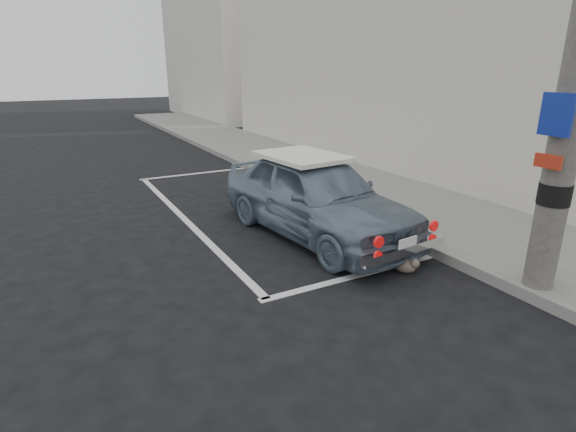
# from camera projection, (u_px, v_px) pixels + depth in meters

# --- Properties ---
(ground) EXTENTS (80.00, 80.00, 0.00)m
(ground) POSITION_uv_depth(u_px,v_px,m) (309.00, 269.00, 6.26)
(ground) COLOR black
(ground) RESTS_ON ground
(sidewalk) EXTENTS (2.80, 40.00, 0.15)m
(sidewalk) POSITION_uv_depth(u_px,v_px,m) (390.00, 198.00, 9.37)
(sidewalk) COLOR slate
(sidewalk) RESTS_ON ground
(shop_building) EXTENTS (3.50, 18.00, 7.00)m
(shop_building) POSITION_uv_depth(u_px,v_px,m) (442.00, 34.00, 11.39)
(shop_building) COLOR beige
(shop_building) RESTS_ON ground
(building_far) EXTENTS (3.50, 10.00, 8.00)m
(building_far) POSITION_uv_depth(u_px,v_px,m) (219.00, 42.00, 24.55)
(building_far) COLOR beige
(building_far) RESTS_ON ground
(pline_rear) EXTENTS (3.00, 0.12, 0.01)m
(pline_rear) POSITION_uv_depth(u_px,v_px,m) (359.00, 275.00, 6.08)
(pline_rear) COLOR silver
(pline_rear) RESTS_ON ground
(pline_front) EXTENTS (3.00, 0.12, 0.01)m
(pline_front) POSITION_uv_depth(u_px,v_px,m) (198.00, 173.00, 11.90)
(pline_front) COLOR silver
(pline_front) RESTS_ON ground
(pline_side) EXTENTS (0.12, 7.00, 0.01)m
(pline_side) POSITION_uv_depth(u_px,v_px,m) (184.00, 218.00, 8.35)
(pline_side) COLOR silver
(pline_side) RESTS_ON ground
(retro_coupe) EXTENTS (1.97, 4.09, 1.34)m
(retro_coupe) POSITION_uv_depth(u_px,v_px,m) (316.00, 196.00, 7.34)
(retro_coupe) COLOR slate
(retro_coupe) RESTS_ON ground
(cat) EXTENTS (0.32, 0.46, 0.26)m
(cat) POSITION_uv_depth(u_px,v_px,m) (406.00, 264.00, 6.12)
(cat) COLOR #76685A
(cat) RESTS_ON ground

